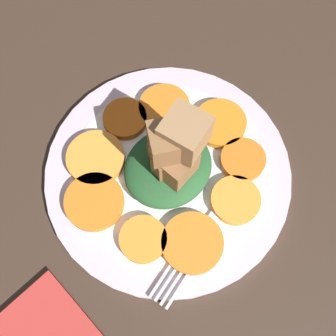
# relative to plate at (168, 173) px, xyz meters

# --- Properties ---
(table_slab) EXTENTS (1.20, 1.20, 0.02)m
(table_slab) POSITION_rel_plate_xyz_m (0.00, 0.00, -0.02)
(table_slab) COLOR #38281E
(table_slab) RESTS_ON ground
(plate) EXTENTS (0.28, 0.28, 0.01)m
(plate) POSITION_rel_plate_xyz_m (0.00, 0.00, 0.00)
(plate) COLOR silver
(plate) RESTS_ON table_slab
(carrot_slice_0) EXTENTS (0.06, 0.06, 0.01)m
(carrot_slice_0) POSITION_rel_plate_xyz_m (0.08, 0.00, 0.01)
(carrot_slice_0) COLOR orange
(carrot_slice_0) RESTS_ON plate
(carrot_slice_1) EXTENTS (0.06, 0.06, 0.01)m
(carrot_slice_1) POSITION_rel_plate_xyz_m (0.05, 0.06, 0.01)
(carrot_slice_1) COLOR orange
(carrot_slice_1) RESTS_ON plate
(carrot_slice_2) EXTENTS (0.05, 0.05, 0.01)m
(carrot_slice_2) POSITION_rel_plate_xyz_m (0.01, 0.08, 0.01)
(carrot_slice_2) COLOR #D56013
(carrot_slice_2) RESTS_ON plate
(carrot_slice_3) EXTENTS (0.07, 0.07, 0.01)m
(carrot_slice_3) POSITION_rel_plate_xyz_m (-0.05, 0.07, 0.01)
(carrot_slice_3) COLOR orange
(carrot_slice_3) RESTS_ON plate
(carrot_slice_4) EXTENTS (0.06, 0.06, 0.01)m
(carrot_slice_4) POSITION_rel_plate_xyz_m (-0.08, 0.03, 0.01)
(carrot_slice_4) COLOR orange
(carrot_slice_4) RESTS_ON plate
(carrot_slice_5) EXTENTS (0.05, 0.05, 0.01)m
(carrot_slice_5) POSITION_rel_plate_xyz_m (-0.07, -0.04, 0.01)
(carrot_slice_5) COLOR orange
(carrot_slice_5) RESTS_ON plate
(carrot_slice_6) EXTENTS (0.07, 0.07, 0.01)m
(carrot_slice_6) POSITION_rel_plate_xyz_m (-0.04, -0.08, 0.01)
(carrot_slice_6) COLOR orange
(carrot_slice_6) RESTS_ON plate
(carrot_slice_7) EXTENTS (0.05, 0.05, 0.01)m
(carrot_slice_7) POSITION_rel_plate_xyz_m (0.03, -0.08, 0.01)
(carrot_slice_7) COLOR orange
(carrot_slice_7) RESTS_ON plate
(carrot_slice_8) EXTENTS (0.05, 0.05, 0.01)m
(carrot_slice_8) POSITION_rel_plate_xyz_m (0.07, -0.05, 0.01)
(carrot_slice_8) COLOR orange
(carrot_slice_8) RESTS_ON plate
(center_pile) EXTENTS (0.10, 0.09, 0.11)m
(center_pile) POSITION_rel_plate_xyz_m (0.00, -0.00, 0.04)
(center_pile) COLOR #235128
(center_pile) RESTS_ON plate
(fork) EXTENTS (0.19, 0.06, 0.00)m
(fork) POSITION_rel_plate_xyz_m (-0.02, -0.08, 0.01)
(fork) COLOR silver
(fork) RESTS_ON plate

